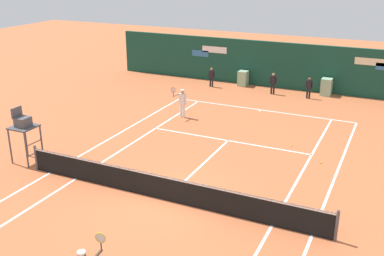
% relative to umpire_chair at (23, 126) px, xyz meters
% --- Properties ---
extents(ground_plane, '(80.00, 80.00, 0.01)m').
position_rel_umpire_chair_xyz_m(ground_plane, '(6.97, 0.11, -1.62)').
color(ground_plane, '#BC6038').
extents(tennis_net, '(12.10, 0.10, 1.07)m').
position_rel_umpire_chair_xyz_m(tennis_net, '(6.97, -0.47, -1.11)').
color(tennis_net, '#4C4C51').
rests_on(tennis_net, ground_plane).
extents(sponsor_back_wall, '(25.00, 1.02, 3.08)m').
position_rel_umpire_chair_xyz_m(sponsor_back_wall, '(6.98, 16.50, -0.12)').
color(sponsor_back_wall, '#144233').
rests_on(sponsor_back_wall, ground_plane).
extents(umpire_chair, '(1.00, 1.00, 2.41)m').
position_rel_umpire_chair_xyz_m(umpire_chair, '(0.00, 0.00, 0.00)').
color(umpire_chair, '#47474C').
rests_on(umpire_chair, ground_plane).
extents(player_on_baseline, '(0.71, 0.66, 1.81)m').
position_rel_umpire_chair_xyz_m(player_on_baseline, '(3.42, 8.10, -0.66)').
color(player_on_baseline, white).
rests_on(player_on_baseline, ground_plane).
extents(ball_kid_right_post, '(0.44, 0.20, 1.32)m').
position_rel_umpire_chair_xyz_m(ball_kid_right_post, '(2.34, 14.77, -0.86)').
color(ball_kid_right_post, black).
rests_on(ball_kid_right_post, ground_plane).
extents(ball_kid_centre_post, '(0.46, 0.20, 1.39)m').
position_rel_umpire_chair_xyz_m(ball_kid_centre_post, '(6.65, 14.77, -0.82)').
color(ball_kid_centre_post, black).
rests_on(ball_kid_centre_post, ground_plane).
extents(ball_kid_left_post, '(0.45, 0.19, 1.34)m').
position_rel_umpire_chair_xyz_m(ball_kid_left_post, '(8.94, 14.77, -0.85)').
color(ball_kid_left_post, black).
rests_on(ball_kid_left_post, ground_plane).
extents(tennis_ball_by_sideline, '(0.07, 0.07, 0.07)m').
position_rel_umpire_chair_xyz_m(tennis_ball_by_sideline, '(9.88, 6.51, -1.58)').
color(tennis_ball_by_sideline, '#CCE033').
rests_on(tennis_ball_by_sideline, ground_plane).
extents(tennis_ball_mid_court, '(0.07, 0.07, 0.07)m').
position_rel_umpire_chair_xyz_m(tennis_ball_mid_court, '(11.50, 5.16, -1.58)').
color(tennis_ball_mid_court, '#CCE033').
rests_on(tennis_ball_mid_court, ground_plane).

